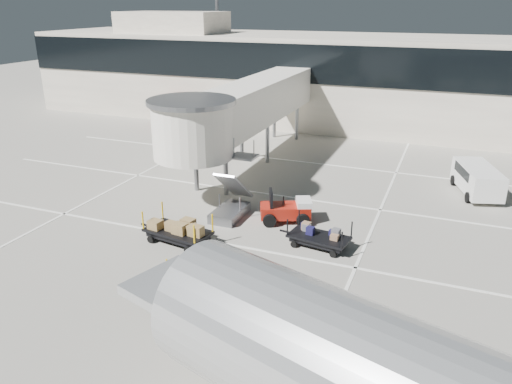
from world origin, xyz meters
TOP-DOWN VIEW (x-y plane):
  - ground at (0.00, 0.00)m, footprint 140.00×140.00m
  - lane_markings at (-0.67, 9.33)m, footprint 40.00×30.00m
  - terminal at (-0.35, 29.94)m, footprint 64.00×12.11m
  - jet_bridge at (-3.97, 12.26)m, footprint 5.70×20.40m
  - baggage_tug at (1.61, 5.63)m, footprint 2.92×2.50m
  - suitcase_cart at (3.93, 3.39)m, footprint 3.55×1.80m
  - box_cart_near at (0.80, -3.32)m, footprint 3.72×1.55m
  - box_cart_far at (-2.56, 1.34)m, footprint 4.01×2.05m
  - ground_worker at (0.16, -3.42)m, footprint 0.80×0.70m
  - minivan at (10.89, 13.82)m, footprint 3.04×4.81m
  - belt_loader at (-15.10, 23.03)m, footprint 4.82×3.04m

SIDE VIEW (x-z plane):
  - ground at x=0.00m, z-range 0.00..0.00m
  - lane_markings at x=-0.67m, z-range 0.00..0.02m
  - suitcase_cart at x=3.93m, z-range -0.20..1.16m
  - box_cart_near at x=0.80m, z-range -0.18..1.27m
  - box_cart_far at x=-2.56m, z-range -0.16..1.38m
  - baggage_tug at x=1.61m, z-range -0.24..1.49m
  - belt_loader at x=-15.10m, z-range -0.26..1.92m
  - ground_worker at x=0.16m, z-range 0.00..1.84m
  - minivan at x=10.89m, z-range 0.17..1.87m
  - terminal at x=-0.35m, z-range -3.49..11.71m
  - jet_bridge at x=-3.97m, z-range 1.27..7.30m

